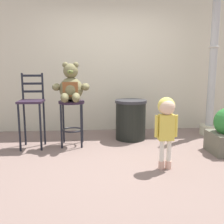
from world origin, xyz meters
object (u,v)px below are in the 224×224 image
(bar_stool_with_teddy, at_px, (72,113))
(lamppost, at_px, (212,75))
(bar_chair_empty, at_px, (32,106))
(child_walking, at_px, (166,118))
(teddy_bear, at_px, (71,87))
(trash_bin, at_px, (131,119))

(bar_stool_with_teddy, height_order, lamppost, lamppost)
(lamppost, bearing_deg, bar_stool_with_teddy, -168.86)
(bar_chair_empty, bearing_deg, lamppost, 10.09)
(child_walking, bearing_deg, lamppost, 147.54)
(child_walking, distance_m, lamppost, 2.18)
(teddy_bear, xyz_separation_m, trash_bin, (1.03, 0.34, -0.62))
(child_walking, height_order, lamppost, lamppost)
(bar_stool_with_teddy, distance_m, teddy_bear, 0.44)
(teddy_bear, distance_m, lamppost, 2.67)
(teddy_bear, relative_size, child_walking, 0.68)
(bar_chair_empty, bearing_deg, bar_stool_with_teddy, 5.64)
(trash_bin, xyz_separation_m, lamppost, (1.58, 0.21, 0.78))
(teddy_bear, bearing_deg, bar_stool_with_teddy, 90.00)
(child_walking, bearing_deg, bar_stool_with_teddy, -124.97)
(teddy_bear, distance_m, trash_bin, 1.25)
(child_walking, bearing_deg, teddy_bear, -124.18)
(bar_chair_empty, bearing_deg, trash_bin, 12.51)
(child_walking, xyz_separation_m, trash_bin, (-0.23, 1.44, -0.31))
(bar_stool_with_teddy, bearing_deg, bar_chair_empty, -174.36)
(trash_bin, bearing_deg, bar_stool_with_teddy, -163.45)
(teddy_bear, relative_size, bar_chair_empty, 0.52)
(child_walking, bearing_deg, bar_chair_empty, -112.57)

